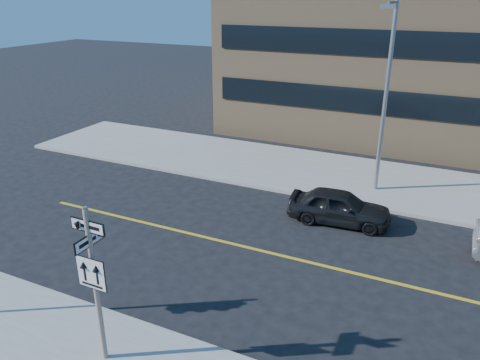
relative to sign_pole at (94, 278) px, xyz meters
The scene contains 4 objects.
ground 3.50m from the sign_pole, 90.00° to the left, with size 120.00×120.00×0.00m, color black.
sign_pole is the anchor object (origin of this frame).
parked_car_a 10.51m from the sign_pole, 71.69° to the left, with size 3.93×1.58×1.34m, color black.
streetlight_a 14.05m from the sign_pole, 73.23° to the left, with size 0.55×2.25×8.00m.
Camera 1 is at (6.82, -9.18, 8.47)m, focal length 35.00 mm.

